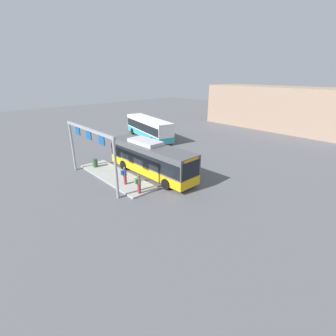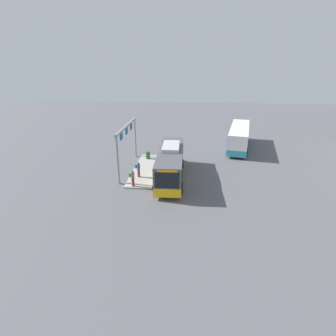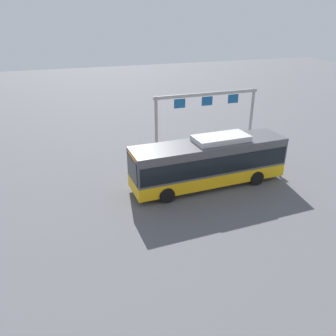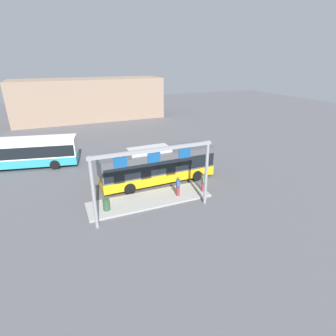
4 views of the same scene
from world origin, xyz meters
The scene contains 8 objects.
ground_plane centered at (0.00, 0.00, 0.00)m, with size 120.00×120.00×0.00m, color #56565B.
platform_curb centered at (-1.89, -3.00, 0.08)m, with size 10.00×2.80×0.16m, color #9E9E99.
bus_main centered at (-0.01, 0.00, 1.81)m, with size 10.68×2.86×3.46m.
bus_background_left centered at (-11.83, 9.03, 1.78)m, with size 11.46×4.72×3.10m.
person_boarding centered at (2.78, -3.53, 1.05)m, with size 0.41×0.57×1.67m.
person_waiting_near centered at (0.46, -3.41, 1.05)m, with size 0.44×0.59×1.67m.
platform_sign_gantry centered at (-2.21, -5.12, 3.73)m, with size 8.88×0.24×5.20m.
trash_bin centered at (-5.44, -3.35, 0.61)m, with size 0.52×0.52×0.90m, color #2D5133.
Camera 2 is at (25.76, 2.03, 11.38)m, focal length 27.86 mm.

